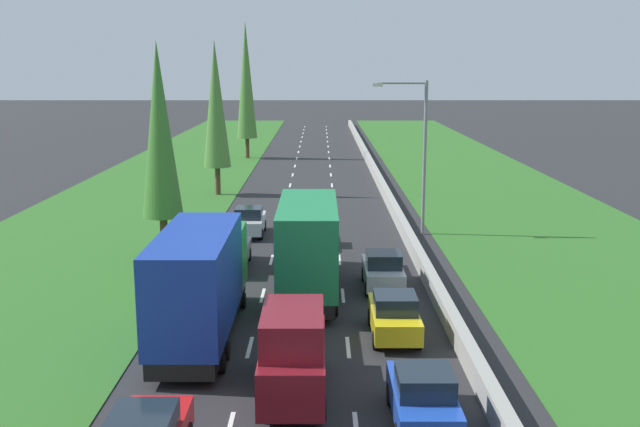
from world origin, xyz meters
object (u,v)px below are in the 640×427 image
at_px(green_box_truck_centre_lane, 311,244).
at_px(poplar_tree_second, 162,131).
at_px(grey_sedan_left_lane, 232,252).
at_px(teal_hatchback_centre_lane, 307,229).
at_px(maroon_van_centre_lane, 296,353).
at_px(blue_box_truck_left_lane, 203,281).
at_px(silver_hatchback_left_lane, 252,221).
at_px(poplar_tree_fourth, 249,80).
at_px(blue_hatchback_right_lane, 426,398).
at_px(poplar_tree_third, 218,104).
at_px(silver_hatchback_right_lane, 386,270).
at_px(yellow_hatchback_right_lane, 397,316).
at_px(street_light_mast, 421,146).

height_order(green_box_truck_centre_lane, poplar_tree_second, poplar_tree_second).
bearing_deg(grey_sedan_left_lane, green_box_truck_centre_lane, -45.23).
bearing_deg(teal_hatchback_centre_lane, maroon_van_centre_lane, -89.87).
height_order(blue_box_truck_left_lane, silver_hatchback_left_lane, blue_box_truck_left_lane).
distance_m(teal_hatchback_centre_lane, poplar_tree_fourth, 40.23).
bearing_deg(blue_hatchback_right_lane, grey_sedan_left_lane, 114.25).
relative_size(maroon_van_centre_lane, poplar_tree_third, 0.42).
bearing_deg(silver_hatchback_left_lane, grey_sedan_left_lane, -92.40).
bearing_deg(grey_sedan_left_lane, silver_hatchback_right_lane, -24.73).
relative_size(maroon_van_centre_lane, poplar_tree_fourth, 0.34).
bearing_deg(poplar_tree_third, yellow_hatchback_right_lane, -70.77).
xyz_separation_m(teal_hatchback_centre_lane, poplar_tree_second, (-7.24, -3.02, 5.76)).
distance_m(maroon_van_centre_lane, silver_hatchback_left_lane, 21.88).
bearing_deg(maroon_van_centre_lane, yellow_hatchback_right_lane, 54.71).
distance_m(blue_box_truck_left_lane, poplar_tree_second, 12.94).
distance_m(poplar_tree_second, poplar_tree_fourth, 41.98).
height_order(grey_sedan_left_lane, blue_hatchback_right_lane, blue_hatchback_right_lane).
relative_size(blue_hatchback_right_lane, silver_hatchback_right_lane, 1.00).
bearing_deg(teal_hatchback_centre_lane, blue_box_truck_left_lane, -103.37).
bearing_deg(poplar_tree_second, blue_box_truck_left_lane, -71.96).
xyz_separation_m(yellow_hatchback_right_lane, silver_hatchback_right_lane, (0.09, 6.07, 0.00)).
bearing_deg(grey_sedan_left_lane, poplar_tree_fourth, 94.38).
bearing_deg(blue_hatchback_right_lane, poplar_tree_second, 120.95).
height_order(poplar_tree_second, poplar_tree_third, poplar_tree_third).
relative_size(teal_hatchback_centre_lane, poplar_tree_third, 0.33).
distance_m(silver_hatchback_left_lane, green_box_truck_centre_lane, 11.84).
bearing_deg(green_box_truck_centre_lane, silver_hatchback_right_lane, 10.59).
distance_m(blue_box_truck_left_lane, poplar_tree_third, 31.14).
height_order(blue_hatchback_right_lane, silver_hatchback_right_lane, same).
bearing_deg(poplar_tree_third, poplar_tree_fourth, 89.84).
xyz_separation_m(teal_hatchback_centre_lane, street_light_mast, (6.58, 2.41, 4.40)).
bearing_deg(blue_box_truck_left_lane, silver_hatchback_left_lane, 89.45).
height_order(grey_sedan_left_lane, street_light_mast, street_light_mast).
distance_m(blue_box_truck_left_lane, yellow_hatchback_right_lane, 7.17).
distance_m(teal_hatchback_centre_lane, silver_hatchback_right_lane, 9.15).
distance_m(silver_hatchback_left_lane, teal_hatchback_centre_lane, 3.96).
bearing_deg(silver_hatchback_right_lane, maroon_van_centre_lane, -108.15).
height_order(maroon_van_centre_lane, poplar_tree_second, poplar_tree_second).
relative_size(blue_hatchback_right_lane, teal_hatchback_centre_lane, 1.00).
distance_m(grey_sedan_left_lane, green_box_truck_centre_lane, 5.77).
height_order(blue_hatchback_right_lane, poplar_tree_third, poplar_tree_third).
relative_size(silver_hatchback_left_lane, blue_hatchback_right_lane, 1.00).
bearing_deg(green_box_truck_centre_lane, blue_hatchback_right_lane, -74.64).
relative_size(blue_box_truck_left_lane, blue_hatchback_right_lane, 2.41).
xyz_separation_m(yellow_hatchback_right_lane, green_box_truck_centre_lane, (-3.24, 5.44, 1.35)).
height_order(blue_box_truck_left_lane, poplar_tree_second, poplar_tree_second).
distance_m(blue_hatchback_right_lane, poplar_tree_fourth, 61.56).
xyz_separation_m(blue_box_truck_left_lane, blue_hatchback_right_lane, (7.16, -6.66, -1.35)).
relative_size(teal_hatchback_centre_lane, silver_hatchback_right_lane, 1.00).
relative_size(poplar_tree_second, poplar_tree_fourth, 0.77).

